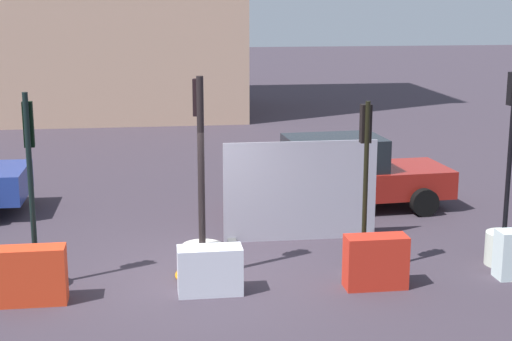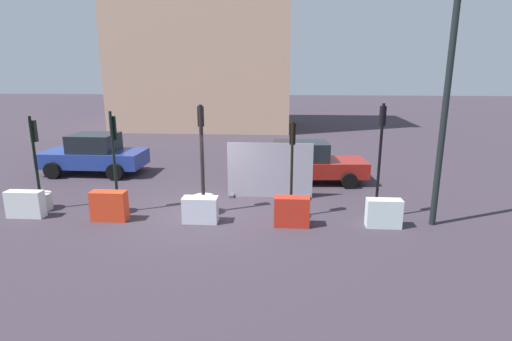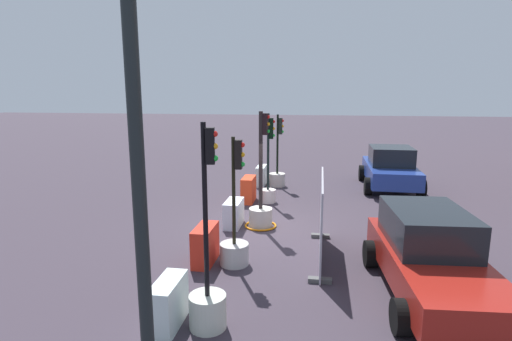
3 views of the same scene
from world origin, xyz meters
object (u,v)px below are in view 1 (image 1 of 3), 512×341
traffic_light_4 (504,233)px  car_red_compact (347,174)px  traffic_light_3 (363,243)px  construction_barrier_2 (210,270)px  construction_barrier_3 (376,262)px  traffic_light_2 (202,246)px  traffic_light_1 (35,249)px  construction_barrier_1 (32,276)px

traffic_light_4 → car_red_compact: bearing=115.0°
traffic_light_3 → construction_barrier_2: bearing=-167.2°
construction_barrier_3 → car_red_compact: bearing=81.6°
traffic_light_3 → traffic_light_2: bearing=175.8°
traffic_light_1 → car_red_compact: 7.42m
traffic_light_1 → traffic_light_4: size_ratio=0.92×
construction_barrier_1 → car_red_compact: (6.19, 4.75, 0.35)m
construction_barrier_3 → car_red_compact: car_red_compact is taller
traffic_light_4 → traffic_light_2: bearing=178.8°
construction_barrier_1 → construction_barrier_3: 5.48m
traffic_light_3 → construction_barrier_3: 0.71m
construction_barrier_1 → traffic_light_4: bearing=5.3°
car_red_compact → traffic_light_4: bearing=-65.0°
car_red_compact → traffic_light_2: bearing=-131.9°
traffic_light_3 → construction_barrier_2: size_ratio=2.88×
construction_barrier_2 → traffic_light_1: bearing=166.5°
car_red_compact → traffic_light_3: bearing=-100.0°
traffic_light_4 → traffic_light_3: bearing=-178.0°
traffic_light_4 → construction_barrier_2: 5.33m
traffic_light_1 → construction_barrier_2: bearing=-13.5°
construction_barrier_1 → construction_barrier_3: bearing=-0.5°
traffic_light_2 → construction_barrier_3: 2.93m
traffic_light_3 → construction_barrier_1: bearing=-173.1°
construction_barrier_1 → car_red_compact: size_ratio=0.24×
traffic_light_3 → car_red_compact: traffic_light_3 is taller
traffic_light_2 → traffic_light_3: 2.77m
construction_barrier_2 → car_red_compact: bearing=54.0°
traffic_light_2 → car_red_compact: 5.23m
construction_barrier_1 → construction_barrier_2: construction_barrier_1 is taller
construction_barrier_2 → car_red_compact: size_ratio=0.24×
car_red_compact → construction_barrier_1: bearing=-142.5°
traffic_light_2 → construction_barrier_2: (0.07, -0.81, -0.16)m
traffic_light_1 → construction_barrier_3: size_ratio=3.16×
construction_barrier_3 → traffic_light_3: bearing=91.4°
traffic_light_1 → traffic_light_4: traffic_light_4 is taller
construction_barrier_3 → car_red_compact: (0.71, 4.80, 0.37)m
traffic_light_2 → construction_barrier_3: (2.78, -0.90, -0.10)m
traffic_light_1 → construction_barrier_3: 5.58m
traffic_light_3 → construction_barrier_3: (0.02, -0.70, -0.10)m
traffic_light_2 → construction_barrier_1: (-2.70, -0.86, -0.09)m
construction_barrier_2 → construction_barrier_3: (2.71, -0.09, 0.05)m
traffic_light_2 → traffic_light_3: size_ratio=1.14×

